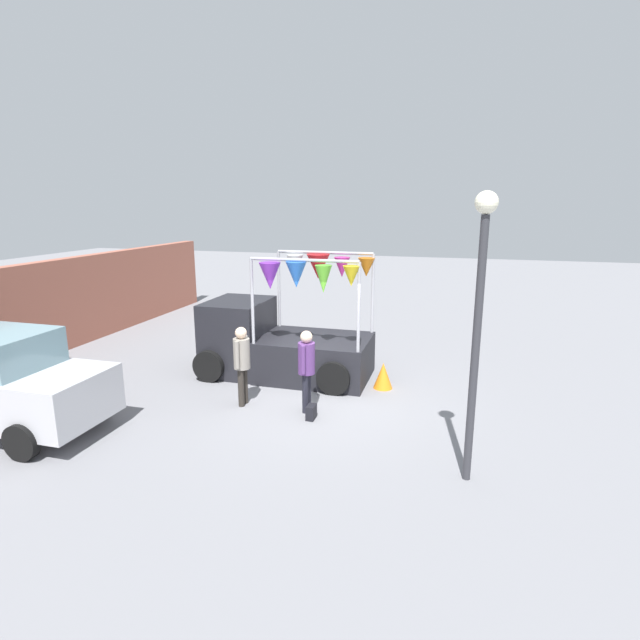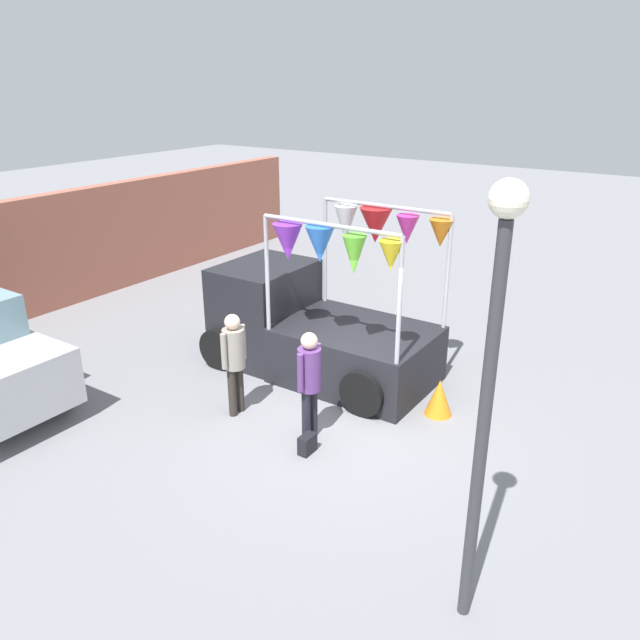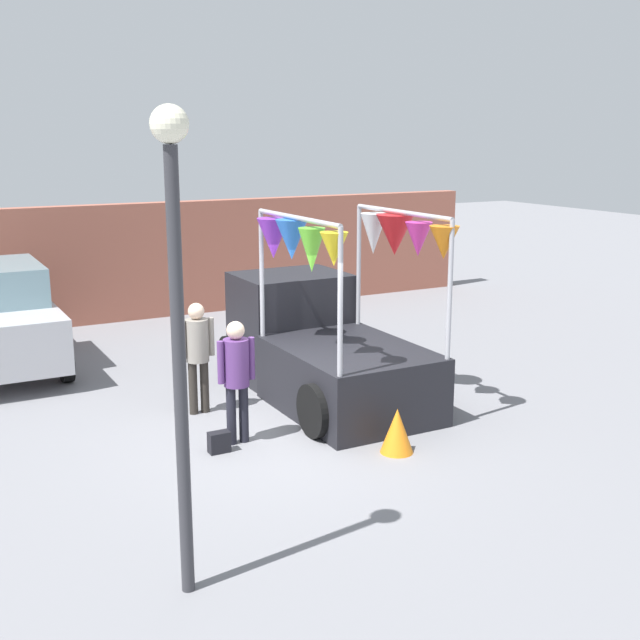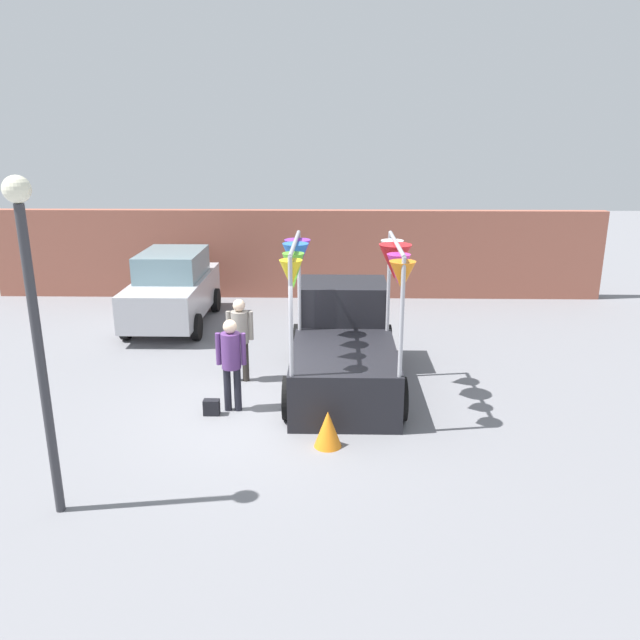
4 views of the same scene
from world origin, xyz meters
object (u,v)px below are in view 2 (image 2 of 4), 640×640
person_vendor (234,355)px  handbag (307,444)px  street_lamp (491,361)px  person_customer (309,376)px  vendor_truck (309,321)px  folded_kite_bundle_tangerine (439,397)px

person_vendor → handbag: person_vendor is taller
person_vendor → street_lamp: size_ratio=0.39×
person_customer → person_vendor: size_ratio=1.00×
person_customer → street_lamp: (-1.80, -3.13, 1.76)m
person_customer → person_vendor: (-0.05, 1.39, -0.00)m
person_vendor → handbag: 1.84m
handbag → vendor_truck: bearing=34.4°
vendor_truck → person_customer: bearing=-144.8°
person_customer → person_vendor: person_customer is taller
vendor_truck → folded_kite_bundle_tangerine: size_ratio=6.75×
vendor_truck → street_lamp: bearing=-129.9°
vendor_truck → folded_kite_bundle_tangerine: vendor_truck is taller
handbag → street_lamp: (-1.45, -2.93, 2.64)m
folded_kite_bundle_tangerine → person_vendor: bearing=123.1°
person_customer → person_vendor: 1.39m
person_vendor → handbag: size_ratio=6.01×
person_customer → street_lamp: size_ratio=0.39×
folded_kite_bundle_tangerine → person_customer: bearing=142.6°
person_customer → folded_kite_bundle_tangerine: (1.71, -1.30, -0.72)m
handbag → folded_kite_bundle_tangerine: size_ratio=0.47×
person_vendor → person_customer: bearing=-88.1°
person_customer → handbag: (-0.35, -0.20, -0.88)m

